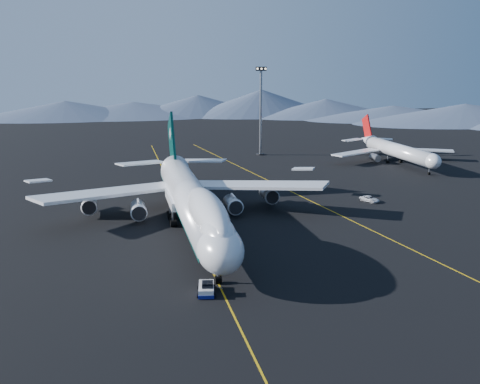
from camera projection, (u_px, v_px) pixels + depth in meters
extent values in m
plane|color=black|center=(192.00, 229.00, 100.57)|extent=(500.00, 500.00, 0.00)
cube|color=#D09E0C|center=(192.00, 229.00, 100.56)|extent=(0.25, 220.00, 0.01)
cube|color=#D09E0C|center=(322.00, 206.00, 116.64)|extent=(28.08, 198.09, 0.01)
cone|color=#47556D|center=(66.00, 108.00, 309.52)|extent=(100.00, 100.00, 12.00)
cone|color=#47556D|center=(198.00, 105.00, 327.23)|extent=(100.00, 100.00, 12.00)
cone|color=#47556D|center=(326.00, 106.00, 320.10)|extent=(100.00, 100.00, 12.00)
cone|color=#47556D|center=(465.00, 111.00, 288.89)|extent=(100.00, 100.00, 12.00)
cylinder|color=silver|center=(191.00, 200.00, 99.27)|extent=(6.50, 56.00, 6.50)
ellipsoid|color=silver|center=(220.00, 249.00, 72.74)|extent=(6.50, 10.40, 6.50)
ellipsoid|color=silver|center=(208.00, 213.00, 81.16)|extent=(5.13, 25.16, 5.85)
cube|color=black|center=(223.00, 246.00, 70.56)|extent=(3.60, 1.61, 1.29)
cone|color=silver|center=(172.00, 165.00, 130.36)|extent=(6.50, 12.00, 6.50)
cube|color=#03352F|center=(191.00, 203.00, 100.43)|extent=(6.24, 60.00, 1.10)
cube|color=silver|center=(187.00, 199.00, 104.74)|extent=(7.50, 13.00, 1.60)
cube|color=silver|center=(111.00, 192.00, 107.07)|extent=(30.62, 23.28, 2.83)
cube|color=silver|center=(251.00, 185.00, 113.45)|extent=(30.62, 23.28, 2.83)
cylinder|color=slate|center=(138.00, 209.00, 105.03)|extent=(2.90, 5.50, 2.90)
cylinder|color=slate|center=(90.00, 204.00, 109.10)|extent=(2.90, 5.50, 2.90)
cylinder|color=slate|center=(233.00, 204.00, 109.21)|extent=(2.90, 5.50, 2.90)
cylinder|color=slate|center=(268.00, 194.00, 117.46)|extent=(2.90, 5.50, 2.90)
cube|color=#03352F|center=(172.00, 145.00, 128.25)|extent=(0.55, 14.11, 15.94)
cube|color=silver|center=(141.00, 163.00, 130.04)|extent=(12.39, 9.47, 0.98)
cube|color=silver|center=(202.00, 161.00, 133.34)|extent=(12.39, 9.47, 0.98)
cylinder|color=black|center=(218.00, 280.00, 75.32)|extent=(0.90, 1.10, 1.10)
cube|color=silver|center=(206.00, 289.00, 71.97)|extent=(2.71, 4.33, 1.01)
cube|color=navy|center=(206.00, 291.00, 72.05)|extent=(2.83, 4.53, 0.46)
cube|color=black|center=(206.00, 283.00, 71.80)|extent=(1.71, 1.71, 0.82)
cylinder|color=silver|center=(399.00, 151.00, 165.36)|extent=(4.36, 36.68, 4.36)
ellipsoid|color=silver|center=(432.00, 161.00, 147.98)|extent=(4.36, 6.10, 4.36)
cone|color=silver|center=(367.00, 140.00, 185.90)|extent=(4.36, 8.02, 4.36)
cube|color=silver|center=(356.00, 152.00, 168.48)|extent=(19.25, 12.99, 0.40)
cube|color=silver|center=(421.00, 150.00, 173.53)|extent=(19.25, 12.99, 0.40)
cylinder|color=slate|center=(375.00, 158.00, 167.22)|extent=(2.18, 4.01, 2.18)
cylinder|color=slate|center=(412.00, 156.00, 169.99)|extent=(2.18, 4.01, 2.18)
cube|color=red|center=(367.00, 128.00, 185.43)|extent=(0.40, 7.82, 9.24)
imported|color=silver|center=(370.00, 199.00, 120.32)|extent=(3.85, 5.07, 1.28)
cylinder|color=black|center=(260.00, 154.00, 183.66)|extent=(2.74, 2.74, 0.46)
cylinder|color=slate|center=(261.00, 113.00, 180.42)|extent=(0.80, 0.80, 28.53)
cube|color=black|center=(261.00, 69.00, 177.04)|extent=(3.65, 0.91, 1.37)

